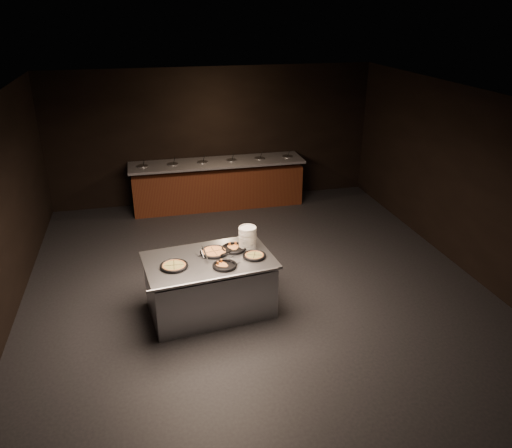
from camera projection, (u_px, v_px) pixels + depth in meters
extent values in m
cube|color=black|center=(256.00, 288.00, 7.80)|extent=(7.00, 8.00, 0.01)
cube|color=black|center=(256.00, 99.00, 6.63)|extent=(7.00, 8.00, 0.01)
cube|color=black|center=(213.00, 136.00, 10.78)|extent=(7.00, 0.01, 2.90)
cube|color=black|center=(381.00, 393.00, 3.65)|extent=(7.00, 0.01, 2.90)
cube|color=black|center=(469.00, 183.00, 7.95)|extent=(0.01, 8.00, 2.90)
cube|color=#532913|center=(218.00, 187.00, 10.81)|extent=(3.60, 0.75, 0.85)
cube|color=slate|center=(217.00, 163.00, 10.59)|extent=(3.70, 0.83, 0.05)
cube|color=#371D0C|center=(218.00, 204.00, 10.97)|extent=(3.60, 0.69, 0.08)
cylinder|color=#A5A7AC|center=(143.00, 167.00, 10.26)|extent=(0.22, 0.22, 0.08)
cylinder|color=olive|center=(143.00, 166.00, 10.25)|extent=(0.19, 0.19, 0.02)
cylinder|color=black|center=(144.00, 162.00, 10.21)|extent=(0.04, 0.10, 0.19)
cylinder|color=#A5A7AC|center=(173.00, 165.00, 10.39)|extent=(0.22, 0.22, 0.08)
cylinder|color=olive|center=(173.00, 164.00, 10.38)|extent=(0.19, 0.19, 0.02)
cylinder|color=black|center=(174.00, 160.00, 10.34)|extent=(0.04, 0.10, 0.19)
cylinder|color=#A5A7AC|center=(203.00, 163.00, 10.52)|extent=(0.22, 0.22, 0.08)
cylinder|color=olive|center=(203.00, 162.00, 10.51)|extent=(0.19, 0.19, 0.02)
cylinder|color=black|center=(204.00, 159.00, 10.47)|extent=(0.04, 0.10, 0.19)
cylinder|color=#A5A7AC|center=(231.00, 161.00, 10.65)|extent=(0.22, 0.22, 0.08)
cylinder|color=olive|center=(231.00, 160.00, 10.64)|extent=(0.19, 0.19, 0.02)
cylinder|color=black|center=(233.00, 157.00, 10.60)|extent=(0.04, 0.10, 0.19)
cylinder|color=#A5A7AC|center=(260.00, 160.00, 10.78)|extent=(0.22, 0.22, 0.08)
cylinder|color=olive|center=(260.00, 158.00, 10.77)|extent=(0.19, 0.19, 0.02)
cylinder|color=black|center=(261.00, 155.00, 10.73)|extent=(0.04, 0.10, 0.19)
cylinder|color=#A5A7AC|center=(287.00, 158.00, 10.91)|extent=(0.22, 0.22, 0.08)
cylinder|color=olive|center=(287.00, 157.00, 10.90)|extent=(0.19, 0.19, 0.02)
cylinder|color=black|center=(289.00, 153.00, 10.86)|extent=(0.04, 0.10, 0.19)
cube|color=#A5A7AC|center=(210.00, 288.00, 7.06)|extent=(1.78, 1.21, 0.75)
cube|color=#A5A7AC|center=(209.00, 260.00, 6.89)|extent=(1.87, 1.30, 0.04)
cylinder|color=#A5A7AC|center=(215.00, 280.00, 6.39)|extent=(1.75, 0.25, 0.04)
cylinder|color=silver|center=(248.00, 237.00, 7.17)|extent=(0.25, 0.25, 0.30)
cylinder|color=black|center=(174.00, 267.00, 6.66)|extent=(0.36, 0.36, 0.01)
torus|color=black|center=(174.00, 266.00, 6.66)|extent=(0.38, 0.38, 0.04)
torus|color=brown|center=(174.00, 266.00, 6.66)|extent=(0.32, 0.32, 0.03)
cylinder|color=tan|center=(174.00, 266.00, 6.66)|extent=(0.28, 0.28, 0.02)
cube|color=black|center=(174.00, 265.00, 6.65)|extent=(0.02, 0.28, 0.00)
cube|color=black|center=(174.00, 265.00, 6.65)|extent=(0.28, 0.02, 0.00)
cylinder|color=black|center=(214.00, 253.00, 7.04)|extent=(0.38, 0.38, 0.01)
torus|color=black|center=(214.00, 252.00, 7.03)|extent=(0.40, 0.40, 0.04)
torus|color=brown|center=(214.00, 251.00, 7.03)|extent=(0.34, 0.34, 0.03)
cylinder|color=#C98B49|center=(214.00, 252.00, 7.03)|extent=(0.30, 0.30, 0.02)
cube|color=black|center=(214.00, 251.00, 7.03)|extent=(0.06, 0.30, 0.00)
cube|color=black|center=(214.00, 251.00, 7.03)|extent=(0.30, 0.06, 0.00)
cylinder|color=black|center=(234.00, 249.00, 7.15)|extent=(0.34, 0.34, 0.01)
torus|color=black|center=(234.00, 248.00, 7.14)|extent=(0.36, 0.36, 0.04)
cylinder|color=black|center=(225.00, 266.00, 6.68)|extent=(0.31, 0.31, 0.01)
torus|color=black|center=(225.00, 265.00, 6.67)|extent=(0.33, 0.33, 0.04)
cylinder|color=black|center=(254.00, 256.00, 6.93)|extent=(0.30, 0.30, 0.01)
torus|color=black|center=(254.00, 255.00, 6.93)|extent=(0.33, 0.33, 0.04)
torus|color=brown|center=(254.00, 255.00, 6.93)|extent=(0.26, 0.26, 0.03)
cylinder|color=tan|center=(254.00, 255.00, 6.93)|extent=(0.22, 0.22, 0.02)
cube|color=black|center=(254.00, 255.00, 6.92)|extent=(0.08, 0.21, 0.00)
cube|color=black|center=(254.00, 255.00, 6.92)|extent=(0.21, 0.08, 0.00)
cube|color=#A5A7AC|center=(200.00, 253.00, 6.99)|extent=(0.13, 0.14, 0.00)
cylinder|color=black|center=(205.00, 253.00, 6.82)|extent=(0.07, 0.22, 0.14)
cylinder|color=#A5A7AC|center=(202.00, 254.00, 6.91)|extent=(0.04, 0.11, 0.09)
cube|color=#A5A7AC|center=(236.00, 261.00, 6.77)|extent=(0.14, 0.14, 0.00)
cylinder|color=black|center=(226.00, 253.00, 6.82)|extent=(0.14, 0.17, 0.14)
cylinder|color=#A5A7AC|center=(231.00, 258.00, 6.80)|extent=(0.07, 0.08, 0.09)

